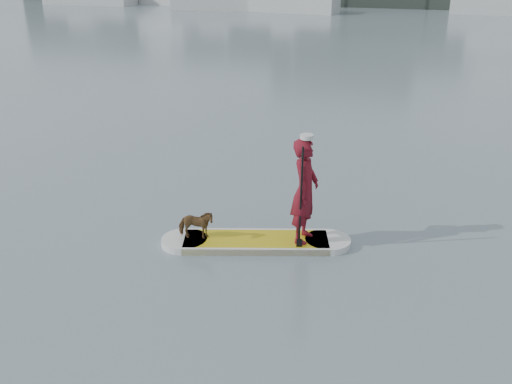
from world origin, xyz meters
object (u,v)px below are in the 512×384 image
(paddleboard, at_px, (256,242))
(paddler, at_px, (305,191))
(dog, at_px, (196,225))
(sailboat_c, at_px, (293,3))

(paddleboard, bearing_deg, paddler, -0.00)
(paddleboard, xyz_separation_m, dog, (-0.99, -0.31, 0.32))
(paddler, bearing_deg, sailboat_c, 17.16)
(paddleboard, distance_m, dog, 1.09)
(paddler, xyz_separation_m, sailboat_c, (-10.57, 40.25, -0.25))
(paddler, distance_m, sailboat_c, 41.61)
(dog, bearing_deg, paddleboard, -88.18)
(paddler, xyz_separation_m, dog, (-1.77, -0.55, -0.65))
(paddleboard, relative_size, paddler, 1.76)
(paddler, relative_size, dog, 2.93)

